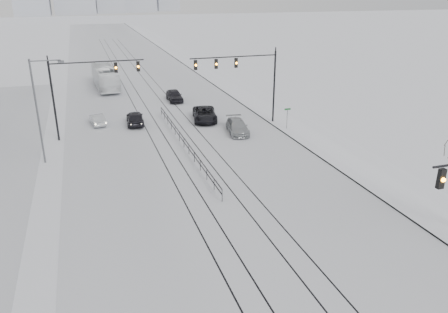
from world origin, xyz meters
TOP-DOWN VIEW (x-y plane):
  - road at (0.00, 60.00)m, footprint 22.00×260.00m
  - sidewalk_east at (13.50, 60.00)m, footprint 5.00×260.00m
  - curb at (11.05, 60.00)m, footprint 0.10×260.00m
  - tram_rails at (-0.00, 40.00)m, footprint 5.30×180.00m
  - traffic_mast_ne at (8.15, 34.99)m, footprint 9.60×0.37m
  - traffic_mast_nw at (-8.52, 36.00)m, footprint 9.10×0.37m
  - street_light_west at (-12.20, 30.00)m, footprint 2.73×0.25m
  - median_fence at (0.00, 30.00)m, footprint 0.06×24.00m
  - street_sign at (11.80, 32.00)m, footprint 0.70×0.06m
  - sedan_sb_inner at (-3.49, 38.97)m, footprint 2.13×4.64m
  - sedan_sb_outer at (-7.50, 40.25)m, footprint 1.76×3.89m
  - sedan_nb_front at (4.33, 38.06)m, footprint 3.58×5.94m
  - sedan_nb_right at (6.36, 32.58)m, footprint 2.68×5.08m
  - sedan_nb_far at (2.96, 48.30)m, footprint 1.87×4.51m
  - box_truck at (-5.29, 59.39)m, footprint 3.47×12.24m

SIDE VIEW (x-z plane):
  - road at x=0.00m, z-range 0.00..0.02m
  - tram_rails at x=0.00m, z-range 0.02..0.03m
  - curb at x=11.05m, z-range 0.00..0.12m
  - sidewalk_east at x=13.50m, z-range 0.00..0.16m
  - median_fence at x=0.00m, z-range 0.03..1.03m
  - sedan_sb_outer at x=-7.50m, z-range 0.00..1.24m
  - sedan_nb_right at x=6.36m, z-range 0.00..1.40m
  - sedan_nb_far at x=2.96m, z-range 0.00..1.53m
  - sedan_sb_inner at x=-3.49m, z-range 0.00..1.54m
  - sedan_nb_front at x=4.33m, z-range 0.00..1.54m
  - street_sign at x=11.80m, z-range 0.41..2.81m
  - box_truck at x=-5.29m, z-range 0.00..3.37m
  - street_light_west at x=-12.20m, z-range 0.71..9.71m
  - traffic_mast_nw at x=-8.52m, z-range 1.57..9.57m
  - traffic_mast_ne at x=8.15m, z-range 1.76..9.76m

